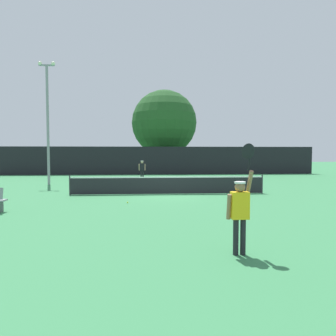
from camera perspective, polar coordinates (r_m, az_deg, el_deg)
The scene contains 9 objects.
ground_plane at distance 16.04m, azimuth 0.00°, elevation -5.12°, with size 120.00×120.00×0.00m, color #387F4C.
tennis_net at distance 15.98m, azimuth 0.00°, elevation -3.30°, with size 10.61×0.08×1.07m.
perimeter_fence at distance 31.08m, azimuth -1.82°, elevation 1.46°, with size 33.70×0.12×2.96m, color black.
player_serving at distance 6.62m, azimuth 13.87°, elevation -7.29°, with size 0.67×0.39×2.45m.
player_receiving at distance 24.98m, azimuth -5.07°, elevation -0.02°, with size 0.57×0.24×1.61m.
tennis_ball at distance 13.32m, azimuth -7.90°, elevation -6.64°, with size 0.07×0.07×0.07m, color #CCE033.
light_pole at distance 22.72m, azimuth -22.42°, elevation 9.45°, with size 1.18×0.28×8.70m.
large_tree at distance 36.69m, azimuth -0.74°, elevation 8.78°, with size 8.03×8.03×10.04m.
parked_car_near at distance 40.63m, azimuth 7.39°, elevation 0.77°, with size 2.22×4.34×1.69m.
Camera 1 is at (-1.03, -15.86, 2.22)m, focal length 31.26 mm.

